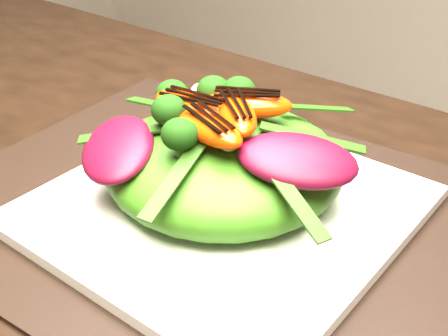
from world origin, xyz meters
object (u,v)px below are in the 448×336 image
Objects in this scene: salad_bowl at (224,193)px; orange_segment at (217,108)px; placemat at (224,214)px; plate_base at (224,207)px; lettuce_mound at (224,163)px.

salad_bowl is 3.30× the size of orange_segment.
salad_bowl is at bearing 0.00° from placemat.
orange_segment reaches higher than plate_base.
salad_bowl is 1.24× the size of lettuce_mound.
salad_bowl is (0.00, 0.00, 0.02)m from placemat.
orange_segment is (-0.01, 0.01, 0.04)m from lettuce_mound.
placemat is at bearing 0.00° from lettuce_mound.
lettuce_mound is at bearing 90.00° from plate_base.
placemat is 0.01m from plate_base.
lettuce_mound is (0.00, 0.00, 0.04)m from plate_base.
orange_segment is (-0.01, 0.01, 0.09)m from placemat.
placemat is at bearing 0.00° from salad_bowl.
lettuce_mound reaches higher than salad_bowl.
plate_base reaches higher than placemat.
plate_base is (0.00, -0.00, 0.01)m from placemat.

